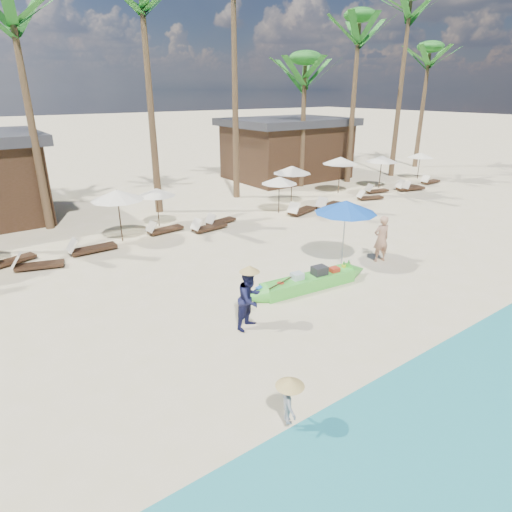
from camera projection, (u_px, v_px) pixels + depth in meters
ground at (299, 335)px, 11.60m from camera, size 240.00×240.00×0.00m
wet_sand_strip at (479, 453)px, 7.82m from camera, size 240.00×4.50×0.01m
green_canoe at (309, 282)px, 14.25m from camera, size 5.48×1.08×0.70m
tourist at (381, 239)px, 16.29m from camera, size 0.75×0.60×1.81m
vendor_green at (250, 299)px, 11.69m from camera, size 1.02×0.91×1.74m
vendor_yellow at (289, 403)px, 8.16m from camera, size 0.54×0.67×0.91m
blue_umbrella at (346, 207)px, 15.59m from camera, size 2.29×2.29×2.46m
lounger_4_left at (10, 260)px, 16.19m from camera, size 1.75×1.00×0.57m
lounger_4_right at (36, 264)px, 15.78m from camera, size 1.83×1.04×0.59m
resort_parasol_5 at (117, 195)px, 18.02m from camera, size 2.23×2.23×2.30m
lounger_5_left at (90, 248)px, 17.35m from camera, size 1.89×0.58×0.64m
resort_parasol_6 at (156, 192)px, 20.28m from camera, size 1.81×1.81×1.86m
lounger_6_left at (163, 229)px, 19.78m from camera, size 1.78×0.69×0.59m
lounger_6_right at (207, 227)px, 20.08m from camera, size 1.85×0.75×0.61m
resort_parasol_7 at (279, 180)px, 22.46m from camera, size 1.91×1.91×1.97m
lounger_7_left at (219, 221)px, 21.05m from camera, size 1.70×0.80×0.56m
lounger_7_right at (301, 210)px, 22.78m from camera, size 2.03×1.09×0.66m
resort_parasol_8 at (292, 170)px, 24.15m from camera, size 2.14×2.14×2.21m
lounger_8_left at (328, 205)px, 23.84m from camera, size 2.02×1.02×0.66m
resort_parasol_9 at (340, 160)px, 26.81m from camera, size 2.23×2.23×2.30m
lounger_9_left at (369, 197)px, 25.77m from camera, size 1.69×1.00×0.55m
lounger_9_right at (376, 190)px, 27.48m from camera, size 1.68×0.80×0.55m
resort_parasol_10 at (382, 159)px, 28.34m from camera, size 2.09×2.09×2.15m
lounger_10_left at (409, 187)px, 28.10m from camera, size 2.05×1.18×0.67m
lounger_10_right at (409, 187)px, 28.30m from camera, size 1.88×0.89×0.61m
resort_parasol_11 at (420, 155)px, 31.38m from camera, size 1.87×1.87×1.92m
lounger_11_left at (430, 181)px, 30.18m from camera, size 1.72×0.56×0.58m
palm_3 at (14, 28)px, 17.45m from camera, size 2.08×2.08×10.52m
palm_4 at (143, 15)px, 19.94m from camera, size 2.08×2.08×11.70m
palm_6 at (305, 76)px, 27.01m from camera, size 2.08×2.08×8.51m
palm_7 at (358, 44)px, 27.70m from camera, size 2.08×2.08×11.08m
palm_8 at (408, 28)px, 29.46m from camera, size 2.08×2.08×12.70m
palm_9 at (428, 65)px, 34.14m from camera, size 2.08×2.08×9.82m
pavilion_east at (287, 148)px, 31.66m from camera, size 8.80×6.60×4.30m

